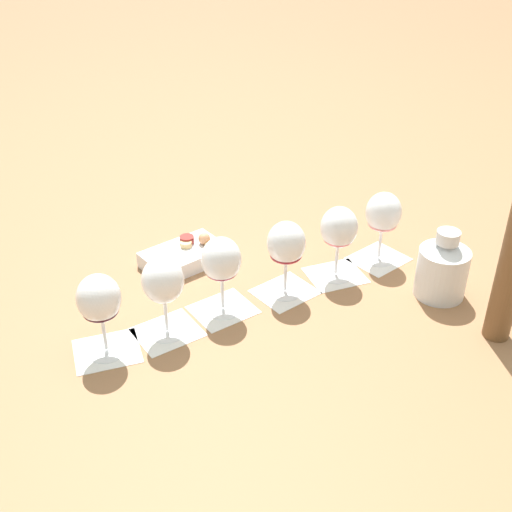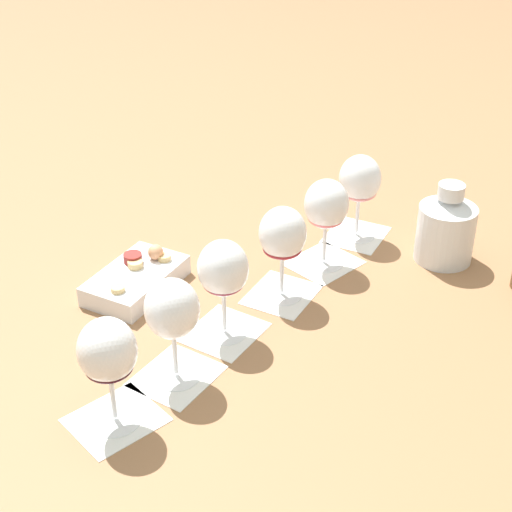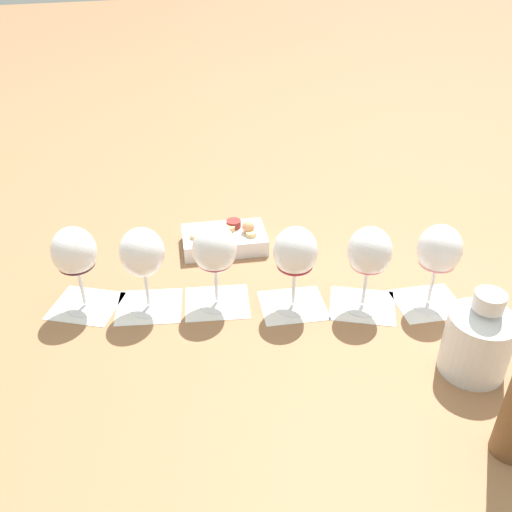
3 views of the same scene
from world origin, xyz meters
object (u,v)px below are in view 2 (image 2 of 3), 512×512
wine_glass_2 (283,238)px  snack_dish (136,280)px  wine_glass_5 (108,356)px  wine_glass_3 (223,273)px  wine_glass_4 (172,314)px  ceramic_vase (446,227)px  wine_glass_0 (360,183)px  wine_glass_1 (326,209)px

wine_glass_2 → snack_dish: size_ratio=0.85×
wine_glass_5 → wine_glass_3: bearing=164.5°
wine_glass_3 → wine_glass_4: 0.12m
wine_glass_3 → ceramic_vase: bearing=140.1°
wine_glass_3 → snack_dish: bearing=-108.4°
wine_glass_0 → wine_glass_5: 0.63m
wine_glass_0 → wine_glass_1: (0.12, -0.03, -0.00)m
wine_glass_0 → wine_glass_5: bearing=-16.9°
wine_glass_1 → snack_dish: wine_glass_1 is taller
snack_dish → ceramic_vase: bearing=120.7°
wine_glass_3 → wine_glass_4: bearing=-12.2°
wine_glass_0 → wine_glass_2: (0.24, -0.07, 0.00)m
wine_glass_5 → wine_glass_1: bearing=162.5°
wine_glass_5 → snack_dish: wine_glass_5 is taller
wine_glass_2 → wine_glass_4: 0.26m
wine_glass_2 → wine_glass_3: (0.13, -0.05, -0.00)m
ceramic_vase → wine_glass_3: bearing=-39.9°
snack_dish → wine_glass_0: bearing=135.4°
wine_glass_5 → wine_glass_2: bearing=162.5°
wine_glass_1 → snack_dish: 0.35m
wine_glass_0 → wine_glass_3: 0.39m
wine_glass_4 → snack_dish: 0.26m
wine_glass_0 → ceramic_vase: size_ratio=1.09×
wine_glass_0 → wine_glass_4: size_ratio=1.00×
wine_glass_3 → wine_glass_2: bearing=159.1°
wine_glass_5 → snack_dish: (-0.30, -0.12, -0.09)m
wine_glass_1 → wine_glass_0: bearing=165.7°
wine_glass_1 → wine_glass_3: bearing=-19.4°
wine_glass_3 → wine_glass_4: same height
wine_glass_0 → wine_glass_1: bearing=-14.3°
wine_glass_0 → wine_glass_2: 0.25m
wine_glass_0 → wine_glass_5: size_ratio=1.00×
wine_glass_2 → ceramic_vase: 0.32m
wine_glass_0 → wine_glass_1: 0.12m
wine_glass_1 → snack_dish: size_ratio=0.85×
wine_glass_4 → ceramic_vase: bearing=146.1°
wine_glass_0 → wine_glass_5: same height
wine_glass_0 → snack_dish: 0.44m
wine_glass_0 → snack_dish: size_ratio=0.85×
wine_glass_3 → snack_dish: 0.22m
wine_glass_2 → ceramic_vase: size_ratio=1.09×
wine_glass_2 → wine_glass_1: bearing=162.3°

